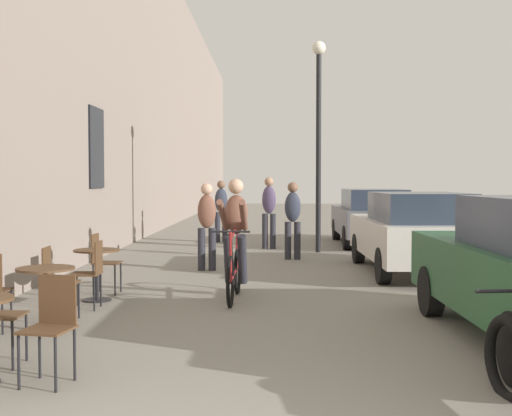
{
  "coord_description": "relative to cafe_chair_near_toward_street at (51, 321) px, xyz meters",
  "views": [
    {
      "loc": [
        0.51,
        -3.16,
        1.69
      ],
      "look_at": [
        0.13,
        13.48,
        0.98
      ],
      "focal_mm": 46.51,
      "sensor_mm": 36.0,
      "label": 1
    }
  ],
  "objects": [
    {
      "name": "cafe_chair_far_toward_wall",
      "position": [
        -0.53,
        3.15,
        0.0
      ],
      "size": [
        0.38,
        0.38,
        0.89
      ],
      "color": "black",
      "rests_on": "ground_plane"
    },
    {
      "name": "cafe_chair_mid_toward_street",
      "position": [
        -0.75,
        2.39,
        0.0
      ],
      "size": [
        0.4,
        0.4,
        0.89
      ],
      "color": "black",
      "rests_on": "ground_plane"
    },
    {
      "name": "building_facade_left",
      "position": [
        -2.13,
        11.73,
        4.18
      ],
      "size": [
        0.54,
        68.0,
        9.39
      ],
      "color": "gray",
      "rests_on": "ground_plane"
    },
    {
      "name": "cafe_table_far",
      "position": [
        -0.61,
        3.73,
        0.0
      ],
      "size": [
        0.64,
        0.64,
        0.72
      ],
      "color": "black",
      "rests_on": "ground_plane"
    },
    {
      "name": "cyclist_on_bicycle",
      "position": [
        1.31,
        3.99,
        0.29
      ],
      "size": [
        0.52,
        1.76,
        1.74
      ],
      "color": "black",
      "rests_on": "ground_plane"
    },
    {
      "name": "pedestrian_furthest",
      "position": [
        0.48,
        12.46,
        0.43
      ],
      "size": [
        0.37,
        0.28,
        1.67
      ],
      "color": "#26262D",
      "rests_on": "ground_plane"
    },
    {
      "name": "street_lamp",
      "position": [
        2.93,
        10.04,
        2.59
      ],
      "size": [
        0.32,
        0.32,
        4.9
      ],
      "color": "black",
      "rests_on": "ground_plane"
    },
    {
      "name": "cafe_chair_far_toward_street",
      "position": [
        -0.68,
        4.32,
        0.0
      ],
      "size": [
        0.39,
        0.39,
        0.89
      ],
      "color": "black",
      "rests_on": "ground_plane"
    },
    {
      "name": "cafe_table_mid",
      "position": [
        -0.68,
        1.83,
        0.0
      ],
      "size": [
        0.64,
        0.64,
        0.72
      ],
      "color": "black",
      "rests_on": "ground_plane"
    },
    {
      "name": "parked_car_second",
      "position": [
        4.41,
        6.57,
        0.24
      ],
      "size": [
        1.8,
        4.16,
        1.47
      ],
      "color": "beige",
      "rests_on": "ground_plane"
    },
    {
      "name": "cafe_chair_near_toward_street",
      "position": [
        0.0,
        0.0,
        0.0
      ],
      "size": [
        0.44,
        0.44,
        0.89
      ],
      "color": "black",
      "rests_on": "ground_plane"
    },
    {
      "name": "parked_car_third",
      "position": [
        4.44,
        11.8,
        0.24
      ],
      "size": [
        1.74,
        4.09,
        1.45
      ],
      "color": "#595960",
      "rests_on": "ground_plane"
    },
    {
      "name": "pedestrian_near",
      "position": [
        0.63,
        6.86,
        0.4
      ],
      "size": [
        0.35,
        0.25,
        1.63
      ],
      "color": "#26262D",
      "rests_on": "ground_plane"
    },
    {
      "name": "pedestrian_far",
      "position": [
        1.78,
        10.77,
        0.47
      ],
      "size": [
        0.38,
        0.3,
        1.76
      ],
      "color": "#26262D",
      "rests_on": "ground_plane"
    },
    {
      "name": "pedestrian_mid",
      "position": [
        2.29,
        8.6,
        0.41
      ],
      "size": [
        0.34,
        0.25,
        1.64
      ],
      "color": "#26262D",
      "rests_on": "ground_plane"
    }
  ]
}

